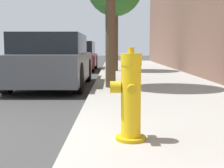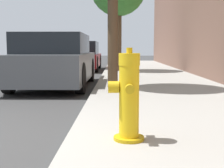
# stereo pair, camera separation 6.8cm
# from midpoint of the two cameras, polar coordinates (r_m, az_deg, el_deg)

# --- Properties ---
(fire_hydrant) EXTENTS (0.36, 0.38, 0.92)m
(fire_hydrant) POSITION_cam_midpoint_polar(r_m,az_deg,el_deg) (3.09, 2.76, -2.53)
(fire_hydrant) COLOR #C39C11
(fire_hydrant) RESTS_ON sidewalk_slab
(parked_car_near) EXTENTS (1.82, 4.23, 1.39)m
(parked_car_near) POSITION_cam_midpoint_polar(r_m,az_deg,el_deg) (8.39, -11.05, 4.11)
(parked_car_near) COLOR #4C5156
(parked_car_near) RESTS_ON ground_plane
(parked_car_mid) EXTENTS (1.82, 4.07, 1.33)m
(parked_car_mid) POSITION_cam_midpoint_polar(r_m,az_deg,el_deg) (14.56, -6.70, 5.03)
(parked_car_mid) COLOR maroon
(parked_car_mid) RESTS_ON ground_plane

